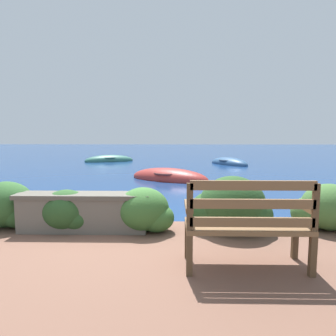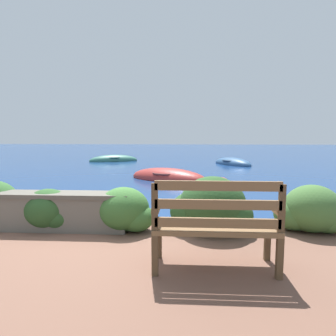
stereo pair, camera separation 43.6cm
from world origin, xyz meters
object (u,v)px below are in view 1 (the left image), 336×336
(park_bench, at_px, (248,222))
(mooring_buoy, at_px, (225,187))
(rowboat_mid, at_px, (229,163))
(rowboat_nearest, at_px, (169,178))
(rowboat_far, at_px, (109,161))

(park_bench, bearing_deg, mooring_buoy, 75.16)
(rowboat_mid, height_order, mooring_buoy, mooring_buoy)
(rowboat_nearest, relative_size, rowboat_far, 1.06)
(rowboat_mid, bearing_deg, park_bench, 138.09)
(rowboat_far, bearing_deg, rowboat_mid, 146.80)
(park_bench, xyz_separation_m, rowboat_far, (-4.45, 13.99, -0.65))
(rowboat_far, distance_m, mooring_buoy, 9.98)
(park_bench, distance_m, rowboat_mid, 12.76)
(rowboat_mid, bearing_deg, mooring_buoy, 136.45)
(rowboat_nearest, distance_m, mooring_buoy, 2.43)
(park_bench, height_order, rowboat_nearest, park_bench)
(park_bench, relative_size, rowboat_nearest, 0.40)
(rowboat_nearest, height_order, rowboat_far, rowboat_nearest)
(park_bench, bearing_deg, rowboat_mid, 72.99)
(rowboat_nearest, relative_size, rowboat_mid, 1.16)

